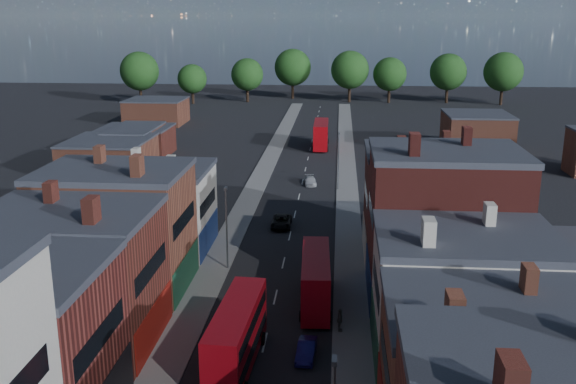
% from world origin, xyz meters
% --- Properties ---
extents(pavement_west, '(3.00, 200.00, 0.12)m').
position_xyz_m(pavement_west, '(-6.50, 50.00, 0.06)').
color(pavement_west, gray).
rests_on(pavement_west, ground).
extents(pavement_east, '(3.00, 200.00, 0.12)m').
position_xyz_m(pavement_east, '(6.50, 50.00, 0.06)').
color(pavement_east, gray).
rests_on(pavement_east, ground).
extents(lamp_post_2, '(0.25, 0.70, 8.12)m').
position_xyz_m(lamp_post_2, '(-5.20, 30.00, 4.70)').
color(lamp_post_2, slate).
rests_on(lamp_post_2, ground).
extents(lamp_post_3, '(0.25, 0.70, 8.12)m').
position_xyz_m(lamp_post_3, '(5.20, 60.00, 4.70)').
color(lamp_post_3, slate).
rests_on(lamp_post_3, ground).
extents(bus_0, '(3.06, 10.54, 4.50)m').
position_xyz_m(bus_0, '(-1.50, 12.45, 2.43)').
color(bus_0, '#AE0914').
rests_on(bus_0, ground).
extents(bus_1, '(2.82, 10.07, 4.31)m').
position_xyz_m(bus_1, '(3.50, 22.85, 2.33)').
color(bus_1, '#A90914').
rests_on(bus_1, ground).
extents(bus_2, '(2.90, 11.08, 4.77)m').
position_xyz_m(bus_2, '(1.89, 89.38, 2.58)').
color(bus_2, '#9C060C').
rests_on(bus_2, ground).
extents(car_1, '(1.46, 3.64, 1.18)m').
position_xyz_m(car_1, '(3.20, 14.09, 0.59)').
color(car_1, navy).
rests_on(car_1, ground).
extents(car_2, '(2.25, 4.79, 1.32)m').
position_xyz_m(car_2, '(-1.20, 43.02, 0.66)').
color(car_2, black).
rests_on(car_2, ground).
extents(car_3, '(2.07, 4.09, 1.14)m').
position_xyz_m(car_3, '(1.20, 62.51, 0.57)').
color(car_3, silver).
rests_on(car_3, ground).
extents(ped_3, '(0.53, 1.10, 1.85)m').
position_xyz_m(ped_3, '(5.55, 18.05, 1.04)').
color(ped_3, '#5F5A51').
rests_on(ped_3, pavement_east).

